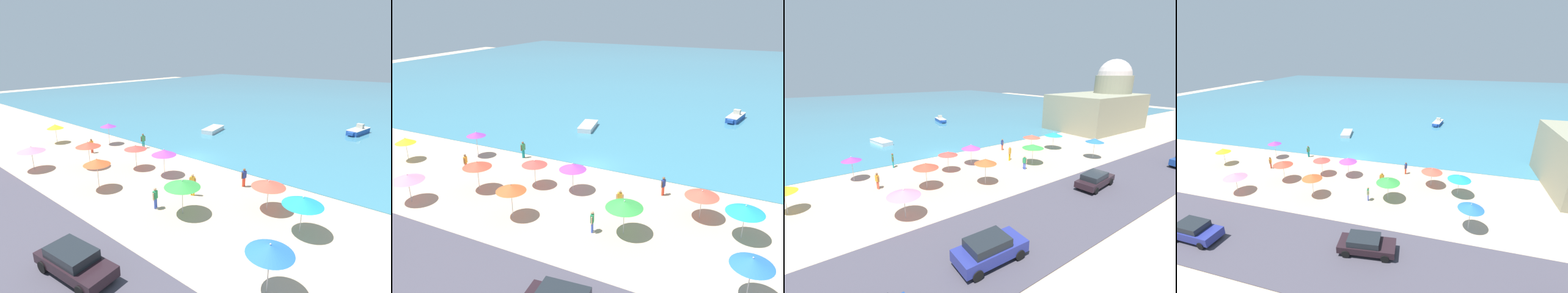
% 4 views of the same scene
% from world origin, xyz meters
% --- Properties ---
extents(ground_plane, '(160.00, 160.00, 0.00)m').
position_xyz_m(ground_plane, '(0.00, 0.00, 0.00)').
color(ground_plane, '#CFAC8A').
extents(sea, '(150.00, 110.00, 0.05)m').
position_xyz_m(sea, '(0.00, 55.00, 0.03)').
color(sea, teal).
rests_on(sea, ground_plane).
extents(coastal_road, '(80.00, 8.00, 0.06)m').
position_xyz_m(coastal_road, '(0.00, -18.00, 0.03)').
color(coastal_road, '#46414D').
rests_on(coastal_road, ground_plane).
extents(beach_umbrella_0, '(2.38, 2.38, 2.23)m').
position_xyz_m(beach_umbrella_0, '(11.08, -4.79, 1.96)').
color(beach_umbrella_0, '#B2B2B7').
rests_on(beach_umbrella_0, ground_plane).
extents(beach_umbrella_1, '(1.89, 1.89, 2.59)m').
position_xyz_m(beach_umbrella_1, '(-11.24, -2.44, 2.32)').
color(beach_umbrella_1, '#B2B2B7').
rests_on(beach_umbrella_1, ground_plane).
extents(beach_umbrella_2, '(2.12, 2.12, 2.33)m').
position_xyz_m(beach_umbrella_2, '(-2.32, -5.55, 2.08)').
color(beach_umbrella_2, '#B2B2B7').
rests_on(beach_umbrella_2, ground_plane).
extents(beach_umbrella_4, '(2.33, 2.33, 2.58)m').
position_xyz_m(beach_umbrella_4, '(-6.02, -8.24, 2.28)').
color(beach_umbrella_4, '#B2B2B7').
rests_on(beach_umbrella_4, ground_plane).
extents(beach_umbrella_5, '(2.47, 2.47, 2.34)m').
position_xyz_m(beach_umbrella_5, '(-9.42, -12.09, 2.04)').
color(beach_umbrella_5, '#B2B2B7').
rests_on(beach_umbrella_5, ground_plane).
extents(beach_umbrella_6, '(2.15, 2.15, 2.64)m').
position_xyz_m(beach_umbrella_6, '(-0.97, -10.51, 2.33)').
color(beach_umbrella_6, '#B2B2B7').
rests_on(beach_umbrella_6, ground_plane).
extents(beach_umbrella_7, '(2.23, 2.23, 2.48)m').
position_xyz_m(beach_umbrella_7, '(0.97, -5.01, 2.16)').
color(beach_umbrella_7, '#B2B2B7').
rests_on(beach_umbrella_7, ground_plane).
extents(beach_umbrella_8, '(2.21, 2.21, 2.63)m').
position_xyz_m(beach_umbrella_8, '(14.79, -11.86, 2.33)').
color(beach_umbrella_8, '#B2B2B7').
rests_on(beach_umbrella_8, ground_plane).
extents(beach_umbrella_9, '(2.49, 2.49, 2.50)m').
position_xyz_m(beach_umbrella_9, '(6.92, -9.03, 2.21)').
color(beach_umbrella_9, '#B2B2B7').
rests_on(beach_umbrella_9, ground_plane).
extents(beach_umbrella_10, '(2.46, 2.46, 2.46)m').
position_xyz_m(beach_umbrella_10, '(14.01, -6.13, 2.15)').
color(beach_umbrella_10, '#B2B2B7').
rests_on(beach_umbrella_10, ground_plane).
extents(bather_0, '(0.31, 0.55, 1.60)m').
position_xyz_m(bather_0, '(-9.77, -5.72, 0.90)').
color(bather_0, '#D4513A').
rests_on(bather_0, ground_plane).
extents(bather_1, '(0.30, 0.56, 1.60)m').
position_xyz_m(bather_1, '(7.76, -2.51, 0.89)').
color(bather_1, '#F6482F').
rests_on(bather_1, ground_plane).
extents(bather_2, '(0.31, 0.55, 1.71)m').
position_xyz_m(bather_2, '(-6.85, -0.84, 0.96)').
color(bather_2, teal).
rests_on(bather_2, ground_plane).
extents(bather_3, '(0.54, 0.34, 1.80)m').
position_xyz_m(bather_3, '(5.62, -6.49, 1.01)').
color(bather_3, gold).
rests_on(bather_3, ground_plane).
extents(bather_4, '(0.31, 0.55, 1.59)m').
position_xyz_m(bather_4, '(4.96, -9.74, 0.89)').
color(bather_4, blue).
rests_on(bather_4, ground_plane).
extents(parked_car_0, '(4.58, 2.29, 1.38)m').
position_xyz_m(parked_car_0, '(6.98, -16.96, 0.80)').
color(parked_car_0, black).
rests_on(parked_car_0, coastal_road).
extents(parked_car_2, '(4.25, 2.02, 1.52)m').
position_xyz_m(parked_car_2, '(-7.13, -19.38, 0.86)').
color(parked_car_2, navy).
rests_on(parked_car_2, coastal_road).
extents(skiff_nearshore, '(2.52, 4.61, 0.58)m').
position_xyz_m(skiff_nearshore, '(-5.21, 10.43, 0.34)').
color(skiff_nearshore, silver).
rests_on(skiff_nearshore, sea).
extents(skiff_offshore, '(2.17, 4.68, 1.34)m').
position_xyz_m(skiff_offshore, '(10.59, 22.06, 0.46)').
color(skiff_offshore, '#234CA3').
rests_on(skiff_offshore, sea).
extents(harbor_fortress, '(16.99, 11.35, 12.98)m').
position_xyz_m(harbor_fortress, '(33.92, -1.04, 4.46)').
color(harbor_fortress, gray).
rests_on(harbor_fortress, ground_plane).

